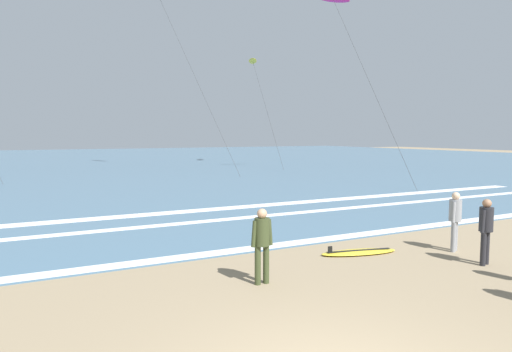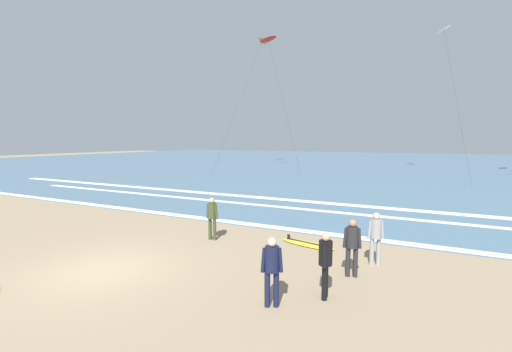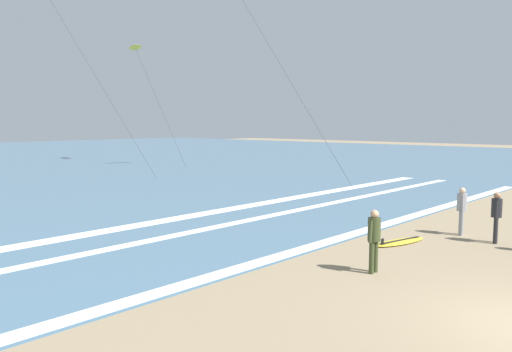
# 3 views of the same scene
# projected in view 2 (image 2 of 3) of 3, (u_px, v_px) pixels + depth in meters

# --- Properties ---
(ground_plane) EXTENTS (160.00, 160.00, 0.00)m
(ground_plane) POSITION_uv_depth(u_px,v_px,m) (103.00, 270.00, 10.14)
(ground_plane) COLOR #937F60
(ocean_surface) EXTENTS (140.00, 90.00, 0.01)m
(ocean_surface) POSITION_uv_depth(u_px,v_px,m) (375.00, 163.00, 55.60)
(ocean_surface) COLOR slate
(ocean_surface) RESTS_ON ground
(wave_foam_shoreline) EXTENTS (46.34, 0.54, 0.01)m
(wave_foam_shoreline) POSITION_uv_depth(u_px,v_px,m) (201.00, 218.00, 16.75)
(wave_foam_shoreline) COLOR white
(wave_foam_shoreline) RESTS_ON ocean_surface
(wave_foam_mid_break) EXTENTS (41.92, 0.51, 0.01)m
(wave_foam_mid_break) POSITION_uv_depth(u_px,v_px,m) (292.00, 208.00, 19.21)
(wave_foam_mid_break) COLOR white
(wave_foam_mid_break) RESTS_ON ocean_surface
(wave_foam_outer_break) EXTENTS (48.58, 0.78, 0.01)m
(wave_foam_outer_break) POSITION_uv_depth(u_px,v_px,m) (255.00, 197.00, 22.83)
(wave_foam_outer_break) COLOR white
(wave_foam_outer_break) RESTS_ON ocean_surface
(surfer_left_far) EXTENTS (0.32, 0.52, 1.60)m
(surfer_left_far) POSITION_uv_depth(u_px,v_px,m) (325.00, 259.00, 8.26)
(surfer_left_far) COLOR black
(surfer_left_far) RESTS_ON ground
(surfer_background_far) EXTENTS (0.51, 0.32, 1.60)m
(surfer_background_far) POSITION_uv_depth(u_px,v_px,m) (352.00, 243.00, 9.58)
(surfer_background_far) COLOR #232328
(surfer_background_far) RESTS_ON ground
(surfer_foreground_main) EXTENTS (0.49, 0.32, 1.60)m
(surfer_foreground_main) POSITION_uv_depth(u_px,v_px,m) (272.00, 266.00, 7.83)
(surfer_foreground_main) COLOR #141938
(surfer_foreground_main) RESTS_ON ground
(surfer_mid_group) EXTENTS (0.49, 0.32, 1.60)m
(surfer_mid_group) POSITION_uv_depth(u_px,v_px,m) (376.00, 234.00, 10.47)
(surfer_mid_group) COLOR gray
(surfer_mid_group) RESTS_ON ground
(surfer_left_near) EXTENTS (0.51, 0.32, 1.60)m
(surfer_left_near) POSITION_uv_depth(u_px,v_px,m) (212.00, 215.00, 13.11)
(surfer_left_near) COLOR #384223
(surfer_left_near) RESTS_ON ground
(surfboard_foreground_flat) EXTENTS (2.18, 1.05, 0.25)m
(surfboard_foreground_flat) POSITION_uv_depth(u_px,v_px,m) (308.00, 244.00, 12.52)
(surfboard_foreground_flat) COLOR yellow
(surfboard_foreground_flat) RESTS_ON ground
(kite_orange_high_left) EXTENTS (1.83, 16.51, 17.58)m
(kite_orange_high_left) POSITION_uv_depth(u_px,v_px,m) (263.00, 42.00, 48.59)
(kite_orange_high_left) COLOR orange
(kite_orange_high_left) RESTS_ON ground
(kite_red_high_right) EXTENTS (7.16, 4.63, 15.70)m
(kite_red_high_right) POSITION_uv_depth(u_px,v_px,m) (268.00, 40.00, 41.31)
(kite_red_high_right) COLOR red
(kite_red_high_right) RESTS_ON ground
(kite_white_far_left) EXTENTS (3.56, 13.48, 15.89)m
(kite_white_far_left) POSITION_uv_depth(u_px,v_px,m) (444.00, 31.00, 38.25)
(kite_white_far_left) COLOR white
(kite_white_far_left) RESTS_ON ground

